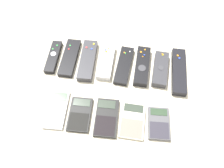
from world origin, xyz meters
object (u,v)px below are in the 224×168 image
at_px(calculator_3, 132,120).
at_px(calculator_4, 159,123).
at_px(remote_2, 88,60).
at_px(remote_7, 179,71).
at_px(remote_5, 142,66).
at_px(remote_3, 106,62).
at_px(remote_0, 54,57).
at_px(calculator_1, 80,114).
at_px(remote_4, 124,65).
at_px(remote_6, 160,69).
at_px(calculator_0, 57,110).
at_px(remote_1, 70,58).
at_px(calculator_2, 105,117).

relative_size(calculator_3, calculator_4, 1.10).
xyz_separation_m(remote_2, remote_7, (0.38, -0.00, 0.00)).
height_order(remote_5, calculator_3, remote_5).
height_order(remote_2, remote_3, remote_2).
height_order(remote_0, calculator_1, remote_0).
xyz_separation_m(remote_4, remote_6, (0.15, -0.00, 0.00)).
xyz_separation_m(remote_6, calculator_1, (-0.28, -0.24, -0.01)).
relative_size(remote_3, remote_5, 0.90).
distance_m(calculator_0, calculator_4, 0.37).
distance_m(remote_2, remote_6, 0.30).
bearing_deg(remote_7, remote_6, 179.56).
relative_size(remote_1, remote_6, 1.14).
xyz_separation_m(remote_5, remote_7, (0.15, -0.01, -0.00)).
bearing_deg(calculator_2, remote_1, 125.64).
height_order(remote_2, calculator_3, remote_2).
distance_m(remote_3, remote_5, 0.15).
bearing_deg(calculator_2, remote_0, 135.24).
height_order(calculator_1, calculator_2, same).
distance_m(remote_1, remote_6, 0.38).
height_order(remote_5, calculator_4, remote_5).
bearing_deg(remote_7, calculator_4, -107.42).
xyz_separation_m(calculator_0, calculator_1, (0.09, -0.01, 0.00)).
bearing_deg(remote_5, remote_4, -174.91).
bearing_deg(remote_2, calculator_1, -88.23).
distance_m(remote_2, remote_5, 0.23).
height_order(remote_7, calculator_2, remote_7).
distance_m(remote_2, calculator_2, 0.26).
bearing_deg(remote_0, calculator_2, -44.82).
bearing_deg(remote_1, remote_6, -1.81).
relative_size(remote_0, remote_2, 0.82).
bearing_deg(remote_4, remote_0, -176.44).
distance_m(remote_3, remote_4, 0.08).
height_order(remote_1, remote_3, remote_3).
xyz_separation_m(remote_0, calculator_2, (0.26, -0.24, -0.00)).
relative_size(remote_2, calculator_1, 1.48).
bearing_deg(calculator_2, calculator_3, -0.95).
distance_m(remote_5, remote_6, 0.07).
distance_m(remote_0, remote_1, 0.07).
relative_size(remote_4, calculator_1, 1.39).
xyz_separation_m(remote_4, calculator_2, (-0.04, -0.24, -0.00)).
bearing_deg(remote_6, calculator_2, -125.62).
bearing_deg(calculator_1, remote_3, 73.82).
height_order(remote_3, calculator_3, remote_3).
xyz_separation_m(remote_2, remote_4, (0.15, -0.00, -0.00)).
height_order(calculator_1, calculator_4, calculator_4).
bearing_deg(remote_0, remote_7, -2.58).
height_order(remote_0, calculator_3, remote_0).
height_order(remote_6, calculator_1, remote_6).
bearing_deg(calculator_0, calculator_1, -7.47).
xyz_separation_m(remote_4, calculator_3, (0.06, -0.23, -0.00)).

